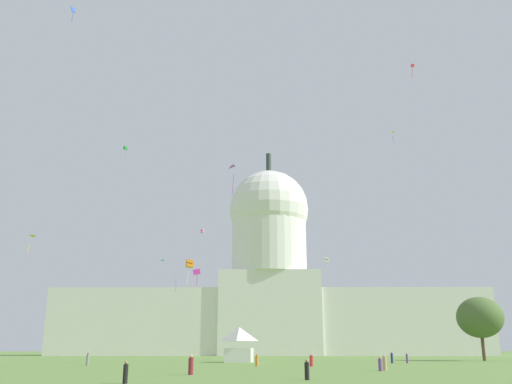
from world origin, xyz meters
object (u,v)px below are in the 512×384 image
person_purple_near_tree_east (380,364)px  kite_pink_mid (202,231)px  event_tent (239,344)px  person_red_mid_left (311,361)px  person_tan_edge_west (385,363)px  kite_yellow_high (392,133)px  person_purple_deep_crowd (407,358)px  capitol_building (269,290)px  person_navy_aisle_center (392,358)px  kite_cyan_mid (176,278)px  person_grey_edge_east (88,360)px  kite_green_high (126,148)px  person_black_lawn_far_right (307,370)px  person_maroon_back_right (191,366)px  person_orange_front_center (257,360)px  kite_violet_mid (235,170)px  kite_orange_low (190,264)px  tree_east_near (480,317)px  kite_turquoise_mid (160,262)px  kite_white_mid (327,260)px  kite_red_high (412,67)px  kite_gold_low (28,238)px  kite_magenta_low (197,273)px  kite_blue_high (73,11)px  person_black_back_left (126,373)px

person_purple_near_tree_east → kite_pink_mid: kite_pink_mid is taller
event_tent → person_red_mid_left: size_ratio=3.61×
person_tan_edge_west → kite_yellow_high: kite_yellow_high is taller
person_purple_deep_crowd → capitol_building: bearing=-138.9°
person_navy_aisle_center → kite_cyan_mid: (-44.49, 61.34, 20.29)m
person_grey_edge_east → kite_green_high: (-14.81, 67.84, 56.53)m
kite_yellow_high → person_navy_aisle_center: bearing=-26.7°
person_grey_edge_east → person_black_lawn_far_right: bearing=89.0°
person_purple_deep_crowd → person_maroon_back_right: person_maroon_back_right is taller
person_black_lawn_far_right → kite_pink_mid: kite_pink_mid is taller
person_red_mid_left → kite_green_high: bearing=17.4°
event_tent → person_purple_deep_crowd: 27.50m
person_purple_near_tree_east → person_tan_edge_west: (0.88, 1.92, 0.06)m
person_purple_deep_crowd → person_black_lawn_far_right: 51.67m
kite_green_high → person_purple_deep_crowd: bearing=94.7°
person_red_mid_left → person_navy_aisle_center: bearing=-56.0°
person_orange_front_center → kite_violet_mid: (-3.11, 0.10, 26.34)m
person_red_mid_left → kite_orange_low: size_ratio=0.39×
tree_east_near → kite_turquoise_mid: size_ratio=6.96×
person_red_mid_left → kite_pink_mid: bearing=5.0°
kite_white_mid → kite_red_high: bearing=-123.4°
tree_east_near → kite_pink_mid: size_ratio=12.59×
kite_white_mid → kite_turquoise_mid: bearing=89.6°
person_red_mid_left → person_grey_edge_east: bearing=67.4°
kite_yellow_high → person_purple_deep_crowd: bearing=-23.5°
capitol_building → kite_gold_low: bearing=-104.8°
person_orange_front_center → kite_orange_low: (-11.02, 13.28, 14.69)m
person_grey_edge_east → kite_yellow_high: kite_yellow_high is taller
person_red_mid_left → person_orange_front_center: (-7.12, 0.23, 0.02)m
person_grey_edge_east → kite_turquoise_mid: (2.91, 34.90, 18.78)m
person_navy_aisle_center → kite_turquoise_mid: (-41.78, 22.96, 18.76)m
person_maroon_back_right → kite_cyan_mid: size_ratio=0.40×
kite_pink_mid → kite_violet_mid: size_ratio=0.24×
kite_pink_mid → kite_magenta_low: kite_pink_mid is taller
person_orange_front_center → person_maroon_back_right: person_maroon_back_right is taller
kite_gold_low → kite_magenta_low: 21.81m
person_purple_deep_crowd → kite_red_high: 59.57m
person_navy_aisle_center → kite_turquoise_mid: size_ratio=0.99×
person_black_lawn_far_right → person_purple_deep_crowd: bearing=27.4°
tree_east_near → kite_green_high: size_ratio=3.47×
kite_blue_high → kite_magenta_low: bearing=-35.7°
person_black_back_left → person_black_lawn_far_right: size_ratio=0.98×
person_maroon_back_right → person_purple_near_tree_east: bearing=82.3°
person_tan_edge_west → event_tent: bearing=-86.7°
person_maroon_back_right → person_tan_edge_west: bearing=85.9°
person_purple_near_tree_east → person_black_lawn_far_right: (-8.89, -16.70, 0.01)m
person_orange_front_center → kite_green_high: 99.09m
person_tan_edge_west → kite_orange_low: kite_orange_low is taller
kite_turquoise_mid → capitol_building: bearing=153.8°
person_orange_front_center → person_black_back_left: size_ratio=1.10×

